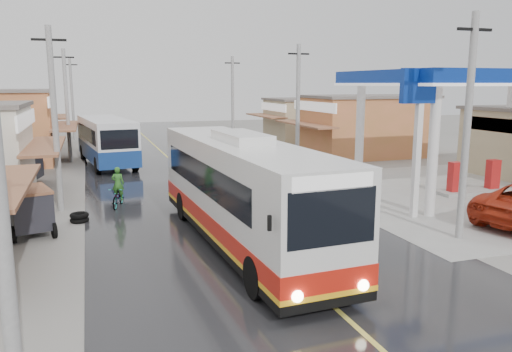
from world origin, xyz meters
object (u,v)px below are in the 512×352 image
Objects in this scene: tricycle_near at (29,209)px; tyre_stack at (79,217)px; coach_bus at (241,191)px; cyclist at (118,194)px; second_bus at (106,140)px; tricycle_far at (25,167)px.

tyre_stack is at bearing 20.56° from tricycle_near.
coach_bus is 7.97m from cyclist.
second_bus is 5.21× the size of cyclist.
cyclist is 2.72m from tyre_stack.
tyre_stack is (-1.68, -2.09, -0.43)m from cyclist.
tricycle_near is at bearing 151.04° from coach_bus.
cyclist is at bearing 116.04° from coach_bus.
cyclist is 4.79m from tricycle_near.
coach_bus is at bearing -44.29° from cyclist.
second_bus is 14.97m from tyre_stack.
tyre_stack is at bearing -111.85° from cyclist.
tricycle_far is (-8.39, 14.05, -0.90)m from coach_bus.
tricycle_near is (-3.41, -16.05, -0.71)m from second_bus.
tricycle_near is 10.57m from tricycle_far.
coach_bus reaches higher than tricycle_near.
tricycle_near reaches higher than tricycle_far.
second_bus reaches higher than tyre_stack.
coach_bus is 1.28× the size of second_bus.
coach_bus is 8.06m from tricycle_near.
tricycle_far is at bearing -137.21° from second_bus.
tricycle_near is (-7.18, 3.55, -0.89)m from coach_bus.
second_bus is (-3.77, 19.60, -0.17)m from coach_bus.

